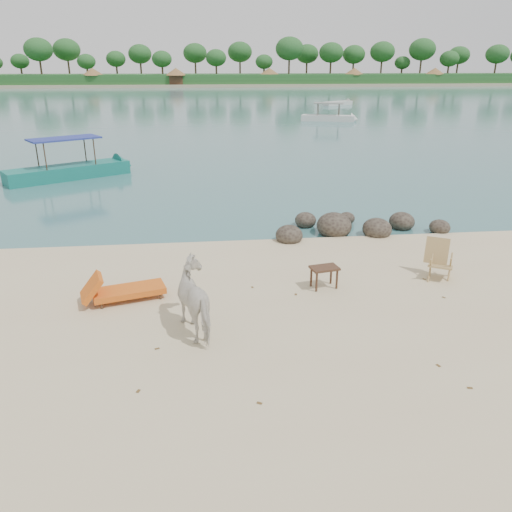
{
  "coord_description": "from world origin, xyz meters",
  "views": [
    {
      "loc": [
        -1.82,
        -9.53,
        5.46
      ],
      "look_at": [
        -0.56,
        2.0,
        1.0
      ],
      "focal_mm": 35.0,
      "sensor_mm": 36.0,
      "label": 1
    }
  ],
  "objects_px": {
    "lounge_chair": "(129,288)",
    "boat_near": "(65,145)",
    "side_table": "(324,278)",
    "deck_chair": "(441,262)",
    "cow": "(200,300)",
    "boulders": "(350,227)"
  },
  "relations": [
    {
      "from": "boulders",
      "to": "deck_chair",
      "type": "relative_size",
      "value": 5.91
    },
    {
      "from": "side_table",
      "to": "deck_chair",
      "type": "relative_size",
      "value": 0.67
    },
    {
      "from": "lounge_chair",
      "to": "boat_near",
      "type": "xyz_separation_m",
      "value": [
        -4.93,
        15.0,
        1.35
      ]
    },
    {
      "from": "side_table",
      "to": "lounge_chair",
      "type": "distance_m",
      "value": 4.94
    },
    {
      "from": "deck_chair",
      "to": "boat_near",
      "type": "xyz_separation_m",
      "value": [
        -13.12,
        14.64,
        1.15
      ]
    },
    {
      "from": "deck_chair",
      "to": "side_table",
      "type": "bearing_deg",
      "value": -145.99
    },
    {
      "from": "lounge_chair",
      "to": "boat_near",
      "type": "height_order",
      "value": "boat_near"
    },
    {
      "from": "side_table",
      "to": "lounge_chair",
      "type": "height_order",
      "value": "lounge_chair"
    },
    {
      "from": "lounge_chair",
      "to": "deck_chair",
      "type": "xyz_separation_m",
      "value": [
        8.18,
        0.37,
        0.2
      ]
    },
    {
      "from": "cow",
      "to": "lounge_chair",
      "type": "distance_m",
      "value": 2.51
    },
    {
      "from": "boulders",
      "to": "deck_chair",
      "type": "bearing_deg",
      "value": -74.26
    },
    {
      "from": "boulders",
      "to": "boat_near",
      "type": "relative_size",
      "value": 0.9
    },
    {
      "from": "boulders",
      "to": "side_table",
      "type": "bearing_deg",
      "value": -114.25
    },
    {
      "from": "side_table",
      "to": "lounge_chair",
      "type": "xyz_separation_m",
      "value": [
        -4.94,
        -0.14,
        0.04
      ]
    },
    {
      "from": "boulders",
      "to": "deck_chair",
      "type": "height_order",
      "value": "deck_chair"
    },
    {
      "from": "side_table",
      "to": "deck_chair",
      "type": "xyz_separation_m",
      "value": [
        3.25,
        0.22,
        0.24
      ]
    },
    {
      "from": "lounge_chair",
      "to": "boat_near",
      "type": "bearing_deg",
      "value": 92.54
    },
    {
      "from": "side_table",
      "to": "deck_chair",
      "type": "bearing_deg",
      "value": -7.58
    },
    {
      "from": "lounge_chair",
      "to": "deck_chair",
      "type": "height_order",
      "value": "deck_chair"
    },
    {
      "from": "cow",
      "to": "side_table",
      "type": "xyz_separation_m",
      "value": [
        3.19,
        1.9,
        -0.47
      ]
    },
    {
      "from": "boulders",
      "to": "side_table",
      "type": "relative_size",
      "value": 8.78
    },
    {
      "from": "side_table",
      "to": "lounge_chair",
      "type": "bearing_deg",
      "value": 170.13
    }
  ]
}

